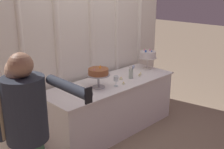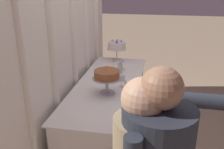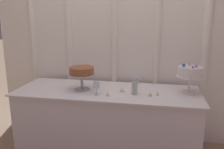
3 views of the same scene
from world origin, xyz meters
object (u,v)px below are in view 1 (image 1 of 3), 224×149
(cake_display_nearright, at_px, (148,55))
(guest_girl_blue_dress, at_px, (28,131))
(tealight_near_left, at_px, (121,79))
(cake_display_nearleft, at_px, (98,73))
(wine_glass, at_px, (116,79))
(cake_table, at_px, (111,106))
(tealight_near_right, at_px, (139,75))
(flower_vase, at_px, (131,72))
(tealight_far_right, at_px, (141,74))
(guest_man_dark_suit, at_px, (24,129))
(tealight_far_left, at_px, (124,84))

(cake_display_nearright, distance_m, guest_girl_blue_dress, 2.55)
(cake_display_nearright, xyz_separation_m, tealight_near_left, (-0.71, -0.08, -0.21))
(tealight_near_left, bearing_deg, cake_display_nearleft, -178.40)
(cake_display_nearleft, distance_m, tealight_near_left, 0.48)
(cake_display_nearleft, distance_m, cake_display_nearright, 1.16)
(wine_glass, distance_m, tealight_near_left, 0.30)
(cake_display_nearright, relative_size, tealight_near_left, 6.46)
(cake_table, bearing_deg, wine_glass, -114.52)
(cake_table, height_order, tealight_near_right, tealight_near_right)
(cake_table, bearing_deg, tealight_near_right, -13.27)
(tealight_near_right, bearing_deg, flower_vase, 172.18)
(wine_glass, distance_m, flower_vase, 0.40)
(wine_glass, distance_m, guest_girl_blue_dress, 1.57)
(guest_girl_blue_dress, bearing_deg, tealight_far_right, 13.42)
(guest_man_dark_suit, bearing_deg, cake_display_nearright, 12.64)
(cake_table, height_order, flower_vase, flower_vase)
(tealight_far_left, bearing_deg, cake_display_nearleft, 154.45)
(tealight_far_left, height_order, tealight_near_left, tealight_near_left)
(cake_display_nearleft, xyz_separation_m, guest_girl_blue_dress, (-1.31, -0.54, -0.12))
(tealight_near_left, relative_size, tealight_near_right, 1.27)
(cake_display_nearleft, height_order, wine_glass, cake_display_nearleft)
(cake_table, height_order, tealight_far_left, tealight_far_left)
(tealight_far_left, xyz_separation_m, guest_girl_blue_dress, (-1.63, -0.39, 0.07))
(wine_glass, relative_size, tealight_near_right, 3.56)
(tealight_far_right, height_order, guest_girl_blue_dress, guest_girl_blue_dress)
(tealight_far_right, bearing_deg, flower_vase, -176.14)
(wine_glass, relative_size, tealight_near_left, 2.80)
(cake_display_nearleft, relative_size, wine_glass, 2.17)
(wine_glass, bearing_deg, tealight_near_left, 30.12)
(cake_display_nearright, relative_size, guest_man_dark_suit, 0.22)
(cake_table, xyz_separation_m, cake_display_nearleft, (-0.28, -0.04, 0.58))
(cake_display_nearleft, distance_m, guest_girl_blue_dress, 1.42)
(cake_display_nearright, relative_size, tealight_far_left, 8.37)
(tealight_near_right, bearing_deg, cake_display_nearleft, 174.49)
(cake_display_nearright, bearing_deg, cake_display_nearleft, -175.28)
(cake_display_nearleft, bearing_deg, tealight_far_left, -25.55)
(guest_girl_blue_dress, bearing_deg, tealight_near_left, 17.60)
(cake_display_nearright, bearing_deg, flower_vase, -165.39)
(flower_vase, xyz_separation_m, tealight_near_right, (0.16, -0.02, -0.08))
(tealight_far_right, bearing_deg, guest_man_dark_suit, -168.83)
(cake_table, distance_m, guest_man_dark_suit, 1.71)
(cake_display_nearright, height_order, tealight_near_right, cake_display_nearright)
(guest_girl_blue_dress, bearing_deg, flower_vase, 14.55)
(cake_display_nearleft, distance_m, flower_vase, 0.61)
(cake_table, xyz_separation_m, tealight_far_right, (0.55, -0.07, 0.39))
(wine_glass, bearing_deg, guest_girl_blue_dress, -164.66)
(wine_glass, height_order, tealight_far_right, wine_glass)
(tealight_near_right, bearing_deg, tealight_far_right, 27.15)
(flower_vase, xyz_separation_m, tealight_far_left, (-0.27, -0.10, -0.08))
(cake_display_nearright, bearing_deg, tealight_near_left, -173.33)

